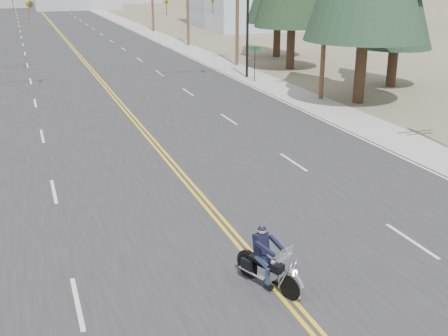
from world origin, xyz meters
name	(u,v)px	position (x,y,z in m)	size (l,w,h in m)	color
road	(61,34)	(0.00, 70.00, 0.01)	(20.00, 200.00, 0.01)	#303033
sidewalk_right	(147,31)	(11.50, 70.00, 0.01)	(3.00, 200.00, 0.01)	#A5A5A0
traffic_mast_right	(222,13)	(8.98, 32.00, 4.94)	(7.10, 0.26, 7.00)	black
street_sign	(255,58)	(10.80, 30.00, 1.80)	(0.90, 0.06, 2.62)	black
utility_pole_b	(326,3)	(12.50, 23.00, 5.98)	(2.20, 0.30, 11.50)	brown
motorcyclist	(269,259)	(-0.21, 3.09, 0.83)	(0.91, 2.13, 1.66)	black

